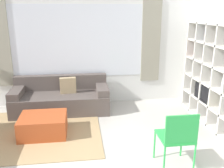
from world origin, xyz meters
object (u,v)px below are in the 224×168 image
couch_main (61,99)px  ottoman (43,125)px  folding_chair (177,135)px  shelving_unit (216,75)px

couch_main → ottoman: size_ratio=2.54×
folding_chair → couch_main: bearing=-54.3°
shelving_unit → ottoman: shelving_unit is taller
couch_main → folding_chair: size_ratio=2.35×
shelving_unit → folding_chair: 1.96m
shelving_unit → folding_chair: (-1.29, -1.41, -0.42)m
couch_main → folding_chair: 2.91m
shelving_unit → ottoman: size_ratio=2.44×
folding_chair → ottoman: bearing=-33.1°
ottoman → shelving_unit: bearing=2.6°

